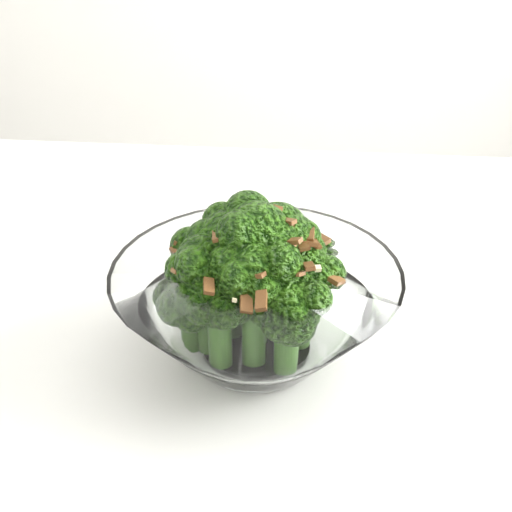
{
  "coord_description": "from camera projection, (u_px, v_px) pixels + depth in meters",
  "views": [
    {
      "loc": [
        0.16,
        -0.55,
        1.07
      ],
      "look_at": [
        0.13,
        -0.18,
        0.85
      ],
      "focal_mm": 40.0,
      "sensor_mm": 36.0,
      "label": 1
    }
  ],
  "objects": [
    {
      "name": "table",
      "position": [
        190.0,
        338.0,
        0.6
      ],
      "size": [
        1.22,
        0.84,
        0.75
      ],
      "color": "white",
      "rests_on": "ground"
    },
    {
      "name": "broccoli_dish",
      "position": [
        255.0,
        298.0,
        0.46
      ],
      "size": [
        0.23,
        0.23,
        0.14
      ],
      "color": "white",
      "rests_on": "table"
    }
  ]
}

